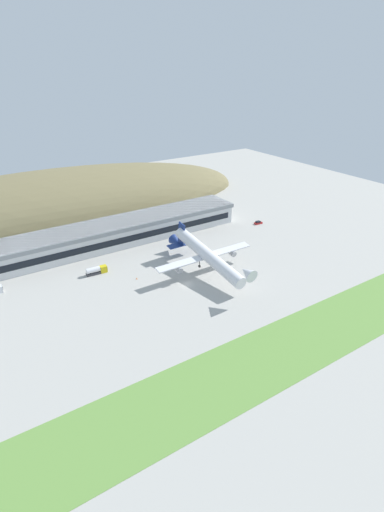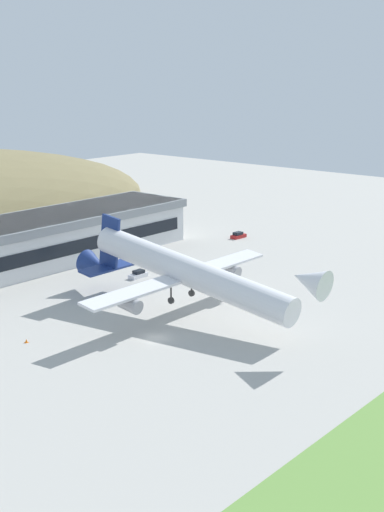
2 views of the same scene
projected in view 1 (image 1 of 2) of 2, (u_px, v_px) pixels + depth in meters
name	position (u px, v px, depth m)	size (l,w,h in m)	color
ground_plane	(187.00, 284.00, 146.79)	(360.64, 360.64, 0.00)	#ADAAA3
grass_strip_foreground	(276.00, 354.00, 112.05)	(324.57, 22.61, 0.08)	#669342
hill_backdrop	(40.00, 215.00, 211.61)	(247.83, 73.49, 44.39)	olive
terminal_building	(120.00, 230.00, 178.14)	(115.26, 18.01, 9.98)	silver
cargo_airplane	(207.00, 255.00, 151.72)	(41.88, 51.45, 12.87)	silver
service_car_0	(258.00, 223.00, 200.30)	(4.21, 2.03, 1.49)	#B21E1E
service_car_1	(198.00, 245.00, 176.21)	(4.04, 1.72, 1.49)	silver
fuel_truck	(97.00, 270.00, 153.30)	(8.24, 2.57, 3.01)	gold
traffic_cone_0	(137.00, 278.00, 150.03)	(0.52, 0.52, 0.58)	orange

